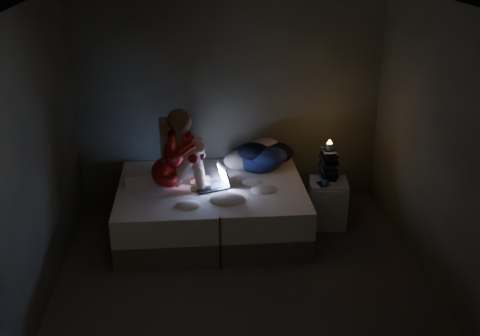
{
  "coord_description": "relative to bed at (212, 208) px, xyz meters",
  "views": [
    {
      "loc": [
        -0.43,
        -4.51,
        3.19
      ],
      "look_at": [
        0.05,
        1.0,
        0.8
      ],
      "focal_mm": 42.38,
      "sensor_mm": 36.0,
      "label": 1
    }
  ],
  "objects": [
    {
      "name": "pillow",
      "position": [
        -0.69,
        0.17,
        0.35
      ],
      "size": [
        0.47,
        0.33,
        0.13
      ],
      "primitive_type": "cube",
      "color": "white",
      "rests_on": "bed"
    },
    {
      "name": "bed",
      "position": [
        0.0,
        0.0,
        0.0
      ],
      "size": [
        2.03,
        1.52,
        0.56
      ],
      "primitive_type": null,
      "color": "beige",
      "rests_on": "ground"
    },
    {
      "name": "laptop",
      "position": [
        -0.0,
        -0.06,
        0.41
      ],
      "size": [
        0.42,
        0.36,
        0.25
      ],
      "primitive_type": null,
      "rotation": [
        0.0,
        0.0,
        0.35
      ],
      "color": "black",
      "rests_on": "bed"
    },
    {
      "name": "wall_right",
      "position": [
        2.07,
        -1.1,
        1.02
      ],
      "size": [
        0.02,
        3.8,
        2.6
      ],
      "primitive_type": "cube",
      "color": "#35382E",
      "rests_on": "ground"
    },
    {
      "name": "book_stack",
      "position": [
        1.32,
        0.1,
        0.44
      ],
      "size": [
        0.19,
        0.25,
        0.35
      ],
      "primitive_type": null,
      "color": "black",
      "rests_on": "nightstand"
    },
    {
      "name": "wall_back",
      "position": [
        0.26,
        0.81,
        1.02
      ],
      "size": [
        3.6,
        0.02,
        2.6
      ],
      "primitive_type": "cube",
      "color": "#35382E",
      "rests_on": "ground"
    },
    {
      "name": "woman",
      "position": [
        -0.46,
        -0.03,
        0.73
      ],
      "size": [
        0.57,
        0.39,
        0.89
      ],
      "primitive_type": null,
      "rotation": [
        0.0,
        0.0,
        0.05
      ],
      "color": "#9B140F",
      "rests_on": "bed"
    },
    {
      "name": "wall_front",
      "position": [
        0.26,
        -3.01,
        1.02
      ],
      "size": [
        3.6,
        0.02,
        2.6
      ],
      "primitive_type": "cube",
      "color": "#35382E",
      "rests_on": "ground"
    },
    {
      "name": "floor",
      "position": [
        0.26,
        -1.1,
        -0.29
      ],
      "size": [
        3.6,
        3.8,
        0.02
      ],
      "primitive_type": "cube",
      "color": "#413A37",
      "rests_on": "ground"
    },
    {
      "name": "ceiling",
      "position": [
        0.26,
        -1.1,
        2.33
      ],
      "size": [
        3.6,
        3.8,
        0.02
      ],
      "primitive_type": "cube",
      "color": "silver",
      "rests_on": "ground"
    },
    {
      "name": "candle",
      "position": [
        1.32,
        0.1,
        0.66
      ],
      "size": [
        0.07,
        0.07,
        0.08
      ],
      "primitive_type": "cylinder",
      "color": "beige",
      "rests_on": "book_stack"
    },
    {
      "name": "nightstand",
      "position": [
        1.32,
        0.02,
        -0.01
      ],
      "size": [
        0.45,
        0.41,
        0.55
      ],
      "primitive_type": "cube",
      "rotation": [
        0.0,
        0.0,
        -0.13
      ],
      "color": "silver",
      "rests_on": "ground"
    },
    {
      "name": "wall_left",
      "position": [
        -1.55,
        -1.1,
        1.02
      ],
      "size": [
        0.02,
        3.8,
        2.6
      ],
      "primitive_type": "cube",
      "color": "#35382E",
      "rests_on": "ground"
    },
    {
      "name": "blue_orb",
      "position": [
        1.27,
        -0.1,
        0.31
      ],
      "size": [
        0.08,
        0.08,
        0.08
      ],
      "primitive_type": "sphere",
      "color": "navy",
      "rests_on": "nightstand"
    },
    {
      "name": "phone",
      "position": [
        1.22,
        -0.07,
        0.27
      ],
      "size": [
        0.11,
        0.16,
        0.01
      ],
      "primitive_type": "cube",
      "rotation": [
        0.0,
        0.0,
        0.33
      ],
      "color": "black",
      "rests_on": "nightstand"
    },
    {
      "name": "clothes_pile",
      "position": [
        0.57,
        0.41,
        0.46
      ],
      "size": [
        0.72,
        0.64,
        0.36
      ],
      "primitive_type": null,
      "rotation": [
        0.0,
        0.0,
        0.33
      ],
      "color": "#172B4D",
      "rests_on": "bed"
    }
  ]
}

